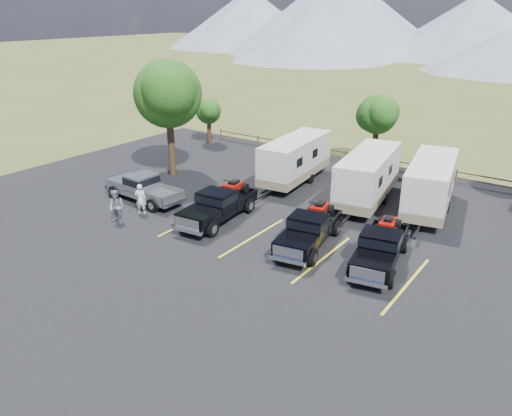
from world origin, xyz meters
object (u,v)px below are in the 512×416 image
Objects in this scene: rig_center at (309,229)px; person_b at (117,207)px; rig_left at (219,204)px; pickup_silver at (144,188)px; rig_right at (381,246)px; trailer_left at (295,160)px; trailer_right at (430,185)px; trailer_center at (368,177)px; tree_big_nw at (168,94)px; person_a at (141,199)px.

person_b is (-9.76, -3.63, 0.04)m from rig_center.
pickup_silver is at bearing 178.15° from rig_left.
rig_left reaches higher than rig_right.
trailer_right is (8.83, 0.04, 0.02)m from trailer_left.
person_b is at bearing -141.22° from trailer_center.
trailer_center is (-0.13, 7.01, 0.69)m from rig_center.
tree_big_nw is 1.42× the size of pickup_silver.
rig_left is 1.03× the size of rig_center.
person_b is at bearing -146.36° from rig_left.
person_a is (3.61, -6.16, -4.67)m from tree_big_nw.
person_a is (-13.23, -2.22, 0.00)m from rig_right.
trailer_left is 10.60m from person_a.
rig_right is 1.03× the size of pickup_silver.
rig_center is 9.89m from person_a.
rig_left is 5.57m from rig_center.
rig_center is at bearing -4.68° from rig_left.
trailer_right reaches higher than rig_left.
trailer_right is (3.28, 7.78, 0.67)m from rig_center.
rig_center is 9.55m from trailer_left.
rig_right is at bearing -98.94° from trailer_right.
trailer_right is 1.55× the size of pickup_silver.
trailer_right is (16.58, 3.62, -4.00)m from tree_big_nw.
rig_right is 14.61m from pickup_silver.
trailer_right is (8.84, 7.91, 0.63)m from rig_left.
person_b is at bearing 57.13° from person_a.
rig_right is 13.85m from person_b.
rig_center is 10.41m from person_b.
person_a is at bearing -153.94° from trailer_right.
rig_left is at bearing 174.25° from person_a.
trailer_center is (5.43, 7.15, 0.65)m from rig_left.
person_b is (3.53, -7.78, -4.63)m from tree_big_nw.
pickup_silver is at bearing -160.82° from trailer_right.
trailer_right is at bearing 80.64° from rig_right.
tree_big_nw is at bearing 144.89° from rig_left.
person_a is 0.96× the size of person_b.
rig_left is 9.00m from trailer_center.
trailer_center is (5.42, -0.73, 0.04)m from trailer_left.
trailer_right is at bearing -173.11° from person_a.
person_b is at bearing -65.58° from tree_big_nw.
trailer_left reaches higher than rig_left.
trailer_right is at bearing 35.74° from rig_left.
trailer_left is at bearing 169.30° from trailer_right.
rig_right is at bearing -3.90° from rig_left.
tree_big_nw reaches higher than trailer_right.
rig_left is 11.88m from trailer_right.
pickup_silver is (-14.32, -8.32, -0.71)m from trailer_right.
person_b is at bearing 25.03° from pickup_silver.
rig_right is 7.60m from trailer_right.
pickup_silver is at bearing 172.87° from rig_center.
rig_center is 11.05m from pickup_silver.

